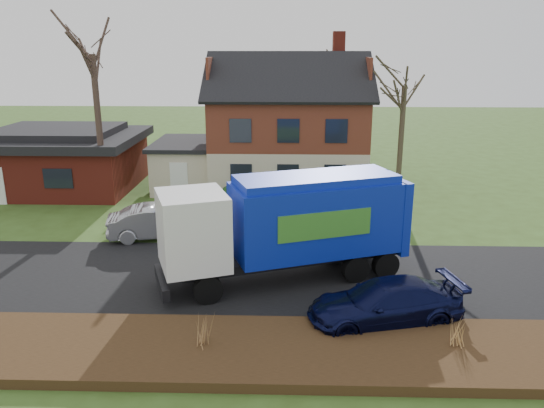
{
  "coord_description": "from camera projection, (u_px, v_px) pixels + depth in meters",
  "views": [
    {
      "loc": [
        1.96,
        -18.39,
        8.35
      ],
      "look_at": [
        1.34,
        2.5,
        2.15
      ],
      "focal_mm": 35.0,
      "sensor_mm": 36.0,
      "label": 1
    }
  ],
  "objects": [
    {
      "name": "grass_clump_mid",
      "position": [
        205.0,
        330.0,
        14.75
      ],
      "size": [
        0.34,
        0.28,
        0.95
      ],
      "color": "#9B7244",
      "rests_on": "mulch_verge"
    },
    {
      "name": "ground",
      "position": [
        235.0,
        277.0,
        20.05
      ],
      "size": [
        120.0,
        120.0,
        0.0
      ],
      "primitive_type": "plane",
      "color": "#354E1A",
      "rests_on": "ground"
    },
    {
      "name": "tree_front_west",
      "position": [
        90.0,
        30.0,
        26.78
      ],
      "size": [
        3.75,
        3.75,
        11.14
      ],
      "color": "#433128",
      "rests_on": "ground"
    },
    {
      "name": "ranch_house",
      "position": [
        59.0,
        159.0,
        32.34
      ],
      "size": [
        9.8,
        8.2,
        3.7
      ],
      "color": "maroon",
      "rests_on": "ground"
    },
    {
      "name": "silver_sedan",
      "position": [
        159.0,
        222.0,
        24.01
      ],
      "size": [
        4.79,
        2.59,
        1.5
      ],
      "primitive_type": "imported",
      "rotation": [
        0.0,
        0.0,
        1.8
      ],
      "color": "#A3A6AB",
      "rests_on": "ground"
    },
    {
      "name": "garbage_truck",
      "position": [
        291.0,
        221.0,
        19.28
      ],
      "size": [
        9.43,
        5.42,
        3.92
      ],
      "rotation": [
        0.0,
        0.0,
        0.35
      ],
      "color": "black",
      "rests_on": "ground"
    },
    {
      "name": "mulch_verge",
      "position": [
        216.0,
        350.0,
        14.93
      ],
      "size": [
        80.0,
        3.5,
        0.3
      ],
      "primitive_type": "cube",
      "color": "black",
      "rests_on": "ground"
    },
    {
      "name": "navy_wagon",
      "position": [
        385.0,
        303.0,
        16.45
      ],
      "size": [
        5.2,
        3.05,
        1.41
      ],
      "primitive_type": "imported",
      "rotation": [
        0.0,
        0.0,
        -1.34
      ],
      "color": "black",
      "rests_on": "ground"
    },
    {
      "name": "road",
      "position": [
        235.0,
        277.0,
        20.05
      ],
      "size": [
        80.0,
        7.0,
        0.02
      ],
      "primitive_type": "cube",
      "color": "black",
      "rests_on": "ground"
    },
    {
      "name": "tree_front_east",
      "position": [
        406.0,
        66.0,
        27.73
      ],
      "size": [
        3.27,
        3.27,
        9.09
      ],
      "color": "#473C2A",
      "rests_on": "ground"
    },
    {
      "name": "main_house",
      "position": [
        280.0,
        121.0,
        32.2
      ],
      "size": [
        12.95,
        8.95,
        9.26
      ],
      "color": "beige",
      "rests_on": "ground"
    },
    {
      "name": "tree_back",
      "position": [
        339.0,
        45.0,
        38.48
      ],
      "size": [
        3.22,
        3.22,
        10.21
      ],
      "color": "#47372A",
      "rests_on": "ground"
    },
    {
      "name": "grass_clump_east",
      "position": [
        457.0,
        331.0,
        14.82
      ],
      "size": [
        0.35,
        0.28,
        0.86
      ],
      "color": "tan",
      "rests_on": "mulch_verge"
    }
  ]
}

